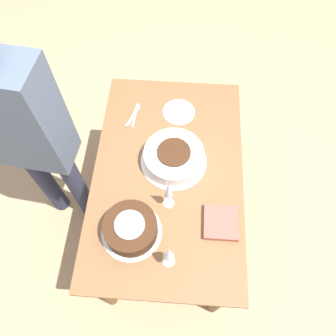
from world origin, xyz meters
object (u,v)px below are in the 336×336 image
(cake_front_chocolate, at_px, (131,228))
(person_cutting, at_px, (28,133))
(cake_center_white, at_px, (174,157))
(wine_glass_far, at_px, (169,190))
(wine_glass_near, at_px, (169,253))

(cake_front_chocolate, bearing_deg, person_cutting, -126.28)
(cake_center_white, bearing_deg, person_cutting, -89.23)
(wine_glass_far, bearing_deg, cake_front_chocolate, -46.19)
(cake_center_white, xyz_separation_m, person_cutting, (0.01, -0.74, 0.17))
(cake_front_chocolate, distance_m, wine_glass_near, 0.25)
(cake_center_white, xyz_separation_m, wine_glass_near, (0.55, 0.01, 0.10))
(cake_center_white, relative_size, wine_glass_far, 1.53)
(cake_front_chocolate, height_order, wine_glass_near, wine_glass_near)
(cake_front_chocolate, distance_m, person_cutting, 0.71)
(wine_glass_near, xyz_separation_m, person_cutting, (-0.54, -0.75, 0.07))
(wine_glass_near, height_order, wine_glass_far, wine_glass_far)
(cake_front_chocolate, bearing_deg, wine_glass_near, 56.06)
(wine_glass_far, bearing_deg, person_cutting, -108.42)
(cake_front_chocolate, height_order, wine_glass_far, wine_glass_far)
(cake_front_chocolate, xyz_separation_m, wine_glass_near, (0.13, 0.19, 0.09))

